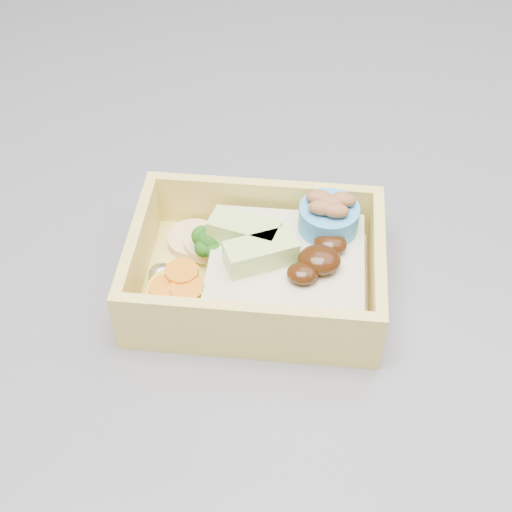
# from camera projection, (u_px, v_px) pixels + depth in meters

# --- Properties ---
(island) EXTENTS (1.24, 0.84, 0.92)m
(island) POSITION_uv_depth(u_px,v_px,m) (235.00, 455.00, 0.91)
(island) COLOR brown
(island) RESTS_ON ground
(bento_box) EXTENTS (0.17, 0.13, 0.06)m
(bento_box) POSITION_uv_depth(u_px,v_px,m) (264.00, 266.00, 0.48)
(bento_box) COLOR #DBC45A
(bento_box) RESTS_ON island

